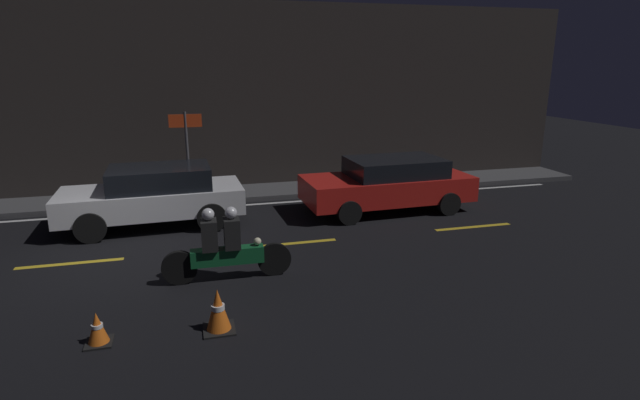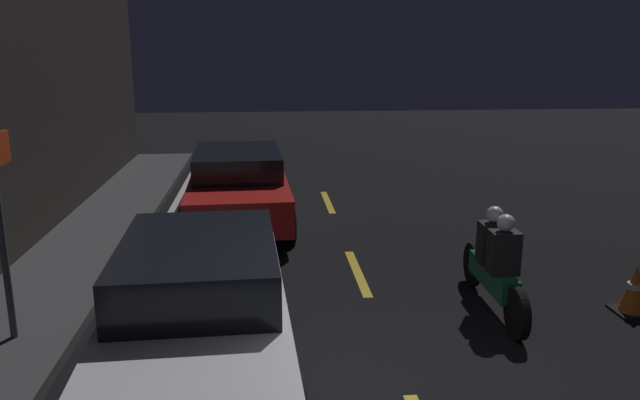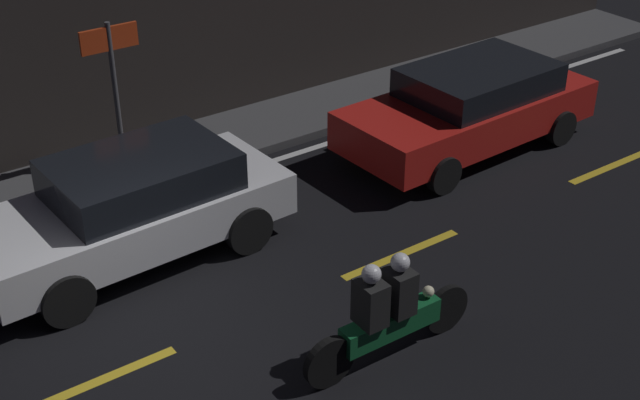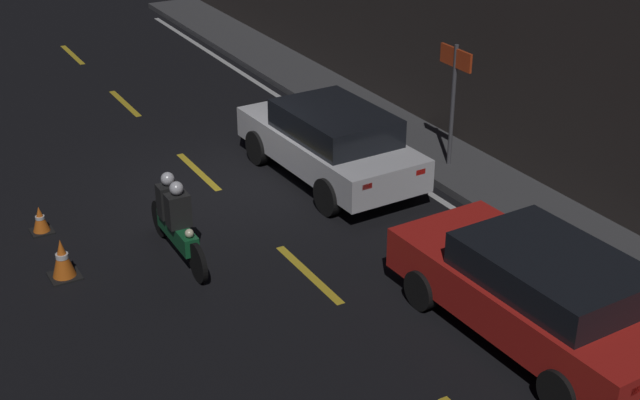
% 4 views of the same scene
% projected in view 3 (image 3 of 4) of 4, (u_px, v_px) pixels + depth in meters
% --- Properties ---
extents(ground_plane, '(56.00, 56.00, 0.00)m').
position_uv_depth(ground_plane, '(174.00, 350.00, 10.48)').
color(ground_plane, black).
extents(raised_curb, '(28.00, 1.65, 0.15)m').
position_uv_depth(raised_curb, '(37.00, 193.00, 13.59)').
color(raised_curb, '#424244').
rests_on(raised_curb, ground).
extents(lane_dash_c, '(2.00, 0.14, 0.01)m').
position_uv_depth(lane_dash_c, '(94.00, 383.00, 9.98)').
color(lane_dash_c, gold).
rests_on(lane_dash_c, ground).
extents(lane_dash_d, '(2.00, 0.14, 0.01)m').
position_uv_depth(lane_dash_d, '(401.00, 254.00, 12.25)').
color(lane_dash_d, gold).
rests_on(lane_dash_d, ground).
extents(lane_dash_e, '(2.00, 0.14, 0.01)m').
position_uv_depth(lane_dash_e, '(612.00, 166.00, 14.53)').
color(lane_dash_e, gold).
rests_on(lane_dash_e, ground).
extents(lane_solid_kerb, '(25.20, 0.14, 0.01)m').
position_uv_depth(lane_solid_kerb, '(65.00, 227.00, 12.87)').
color(lane_solid_kerb, silver).
rests_on(lane_solid_kerb, ground).
extents(sedan_white, '(4.31, 2.01, 1.46)m').
position_uv_depth(sedan_white, '(133.00, 205.00, 11.85)').
color(sedan_white, silver).
rests_on(sedan_white, ground).
extents(taxi_red, '(4.53, 2.09, 1.41)m').
position_uv_depth(taxi_red, '(470.00, 106.00, 14.77)').
color(taxi_red, red).
rests_on(taxi_red, ground).
extents(motorcycle, '(2.34, 0.37, 1.39)m').
position_uv_depth(motorcycle, '(387.00, 313.00, 10.03)').
color(motorcycle, black).
rests_on(motorcycle, ground).
extents(shop_sign, '(0.90, 0.08, 2.40)m').
position_uv_depth(shop_sign, '(113.00, 68.00, 13.30)').
color(shop_sign, '#4C4C51').
rests_on(shop_sign, raised_curb).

